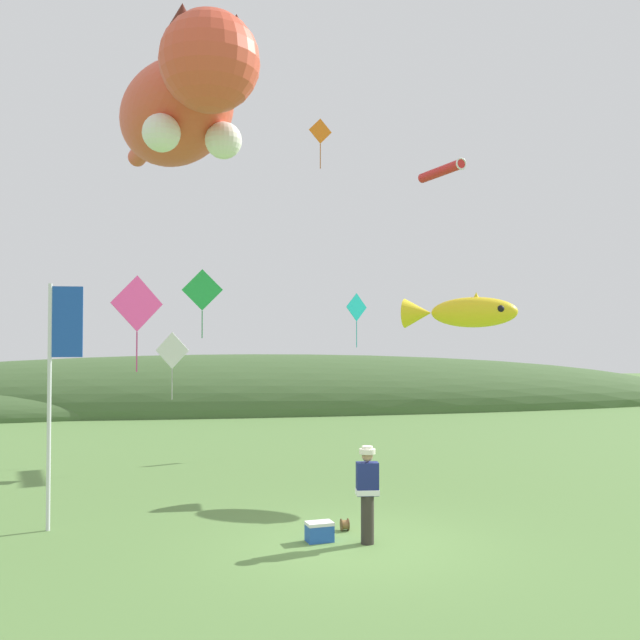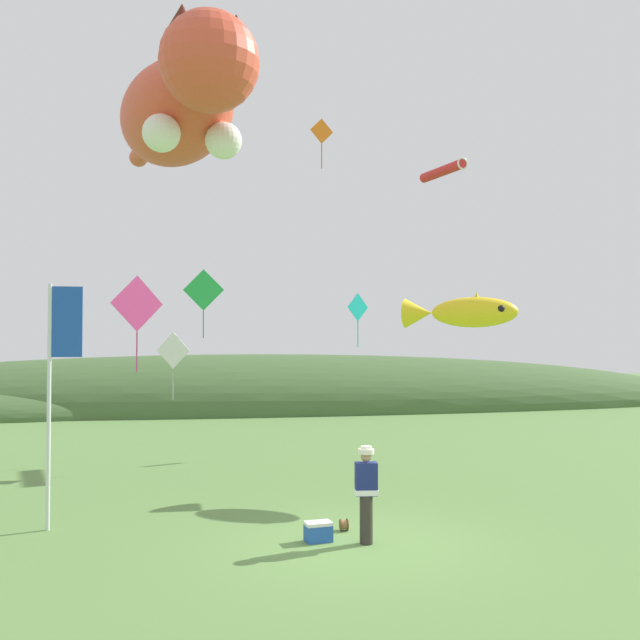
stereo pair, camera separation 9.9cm
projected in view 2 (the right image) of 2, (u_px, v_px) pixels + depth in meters
The scene contains 14 objects.
ground_plane at pixel (357, 545), 12.93m from camera, with size 120.00×120.00×0.00m, color #5B8442.
distant_hill_ridge at pixel (207, 408), 38.89m from camera, with size 56.83×11.88×5.87m.
festival_attendant at pixel (366, 491), 13.02m from camera, with size 0.44×0.30×1.77m.
kite_spool at pixel (344, 525), 13.88m from camera, with size 0.15×0.23×0.23m.
picnic_cooler at pixel (318, 532), 13.15m from camera, with size 0.53×0.40×0.36m.
festival_banner_pole at pixel (57, 368), 14.03m from camera, with size 0.66×0.08×4.83m.
kite_giant_cat at pixel (182, 108), 17.88m from camera, with size 3.96×9.41×2.92m.
kite_fish_windsock at pixel (461, 312), 18.20m from camera, with size 2.88×2.25×0.90m.
kite_tube_streamer at pixel (443, 171), 25.92m from camera, with size 1.03×2.52×0.44m.
kite_diamond_green at pixel (203, 290), 23.24m from camera, with size 1.33×0.28×2.25m.
kite_diamond_pink at pixel (137, 304), 16.00m from camera, with size 1.10×0.65×2.16m.
kite_diamond_orange at pixel (322, 132), 25.47m from camera, with size 0.88×0.26×1.81m.
kite_diamond_white at pixel (173, 351), 20.83m from camera, with size 0.97×0.48×1.97m.
kite_diamond_teal at pixel (358, 308), 24.51m from camera, with size 0.84×0.52×1.87m.
Camera 2 is at (-2.83, -12.74, 3.72)m, focal length 40.00 mm.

